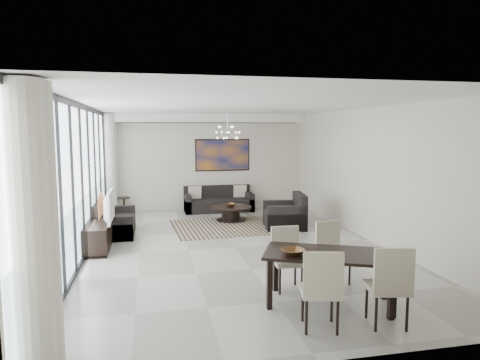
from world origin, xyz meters
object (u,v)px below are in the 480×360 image
object	(u,v)px
coffee_table	(231,213)
sofa_main	(219,203)
tv_console	(98,234)
television	(105,207)
dining_table	(329,259)

from	to	relation	value
coffee_table	sofa_main	world-z (taller)	sofa_main
tv_console	television	distance (m)	0.61
television	tv_console	bearing A→B (deg)	65.64
sofa_main	dining_table	world-z (taller)	sofa_main
coffee_table	sofa_main	xyz separation A→B (m)	(-0.10, 1.46, 0.03)
coffee_table	sofa_main	size ratio (longest dim) A/B	0.55
coffee_table	dining_table	bearing A→B (deg)	-86.94
dining_table	sofa_main	bearing A→B (deg)	93.23
sofa_main	coffee_table	bearing A→B (deg)	-86.11
sofa_main	tv_console	size ratio (longest dim) A/B	1.16
coffee_table	television	xyz separation A→B (m)	(-3.00, -2.09, 0.64)
sofa_main	television	distance (m)	4.62
sofa_main	tv_console	world-z (taller)	sofa_main
sofa_main	television	world-z (taller)	television
dining_table	coffee_table	bearing A→B (deg)	93.06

